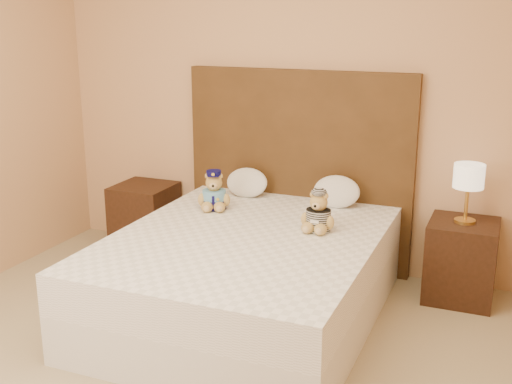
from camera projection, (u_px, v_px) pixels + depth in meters
room_walls at (183, 34)px, 3.03m from camera, size 4.04×4.52×2.72m
bed at (246, 276)px, 4.11m from camera, size 1.60×2.00×0.55m
headboard at (298, 169)px, 4.88m from camera, size 1.75×0.08×1.50m
nightstand_left at (145, 217)px, 5.28m from camera, size 0.45×0.45×0.55m
nightstand_right at (461, 261)px, 4.36m from camera, size 0.45×0.45×0.55m
lamp at (469, 179)px, 4.20m from camera, size 0.20×0.20×0.40m
teddy_police at (214, 190)px, 4.54m from camera, size 0.31×0.30×0.28m
teddy_prisoner at (318, 211)px, 4.09m from camera, size 0.24×0.23×0.26m
pillow_left at (247, 181)px, 4.87m from camera, size 0.33×0.21×0.23m
pillow_right at (337, 190)px, 4.61m from camera, size 0.34×0.22×0.24m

